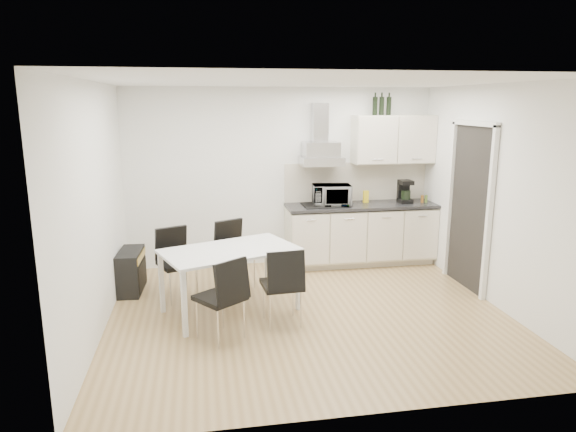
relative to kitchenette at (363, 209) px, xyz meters
The scene contains 15 objects.
ground 2.26m from the kitchenette, 124.44° to the right, with size 4.50×4.50×0.00m, color tan.
wall_back 1.31m from the kitchenette, 167.43° to the left, with size 4.50×0.10×2.60m, color white.
wall_front 3.95m from the kitchenette, 107.67° to the right, with size 4.50×0.10×2.60m, color white.
wall_left 3.88m from the kitchenette, 153.24° to the right, with size 0.10×4.00×2.60m, color white.
wall_right 2.09m from the kitchenette, 58.56° to the right, with size 0.10×4.00×2.60m, color white.
ceiling 2.75m from the kitchenette, 124.44° to the right, with size 4.50×4.50×0.00m, color white.
doorway 1.58m from the kitchenette, 49.26° to the right, with size 0.08×1.04×2.10m, color white.
kitchenette is the anchor object (origin of this frame).
dining_table 2.56m from the kitchenette, 143.99° to the right, with size 1.69×1.33×0.75m.
chair_far_left 2.88m from the kitchenette, 159.41° to the right, with size 0.44×0.50×0.88m, color black, non-canonical shape.
chair_far_right 2.11m from the kitchenette, 159.36° to the right, with size 0.44×0.50×0.88m, color black, non-canonical shape.
chair_near_left 3.15m from the kitchenette, 135.08° to the right, with size 0.44×0.50×0.88m, color black, non-canonical shape.
chair_near_right 2.51m from the kitchenette, 128.23° to the right, with size 0.44×0.50×0.88m, color black, non-canonical shape.
guitar_amp 3.39m from the kitchenette, 168.95° to the right, with size 0.32×0.66×0.54m.
floor_speaker 2.18m from the kitchenette, behind, with size 0.16×0.14×0.27m, color black.
Camera 1 is at (-1.18, -5.42, 2.39)m, focal length 32.00 mm.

